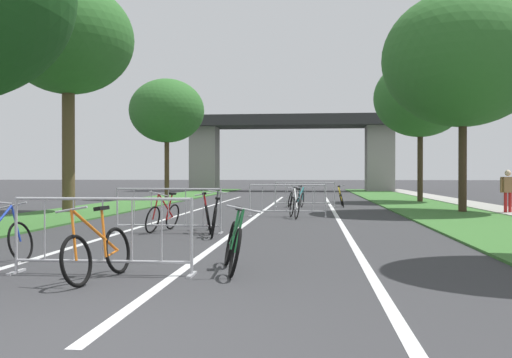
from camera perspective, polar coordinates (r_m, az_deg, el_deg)
ground_plane at (r=4.77m, az=-17.99°, el=-16.09°), size 300.00×300.00×0.00m
grass_verge_left at (r=27.13m, az=-12.09°, el=-2.41°), size 3.34×52.81×0.05m
grass_verge_right at (r=26.24m, az=15.84°, el=-2.51°), size 3.34×52.81×0.05m
sidewalk_path_right at (r=26.78m, az=21.07°, el=-2.43°), size 1.61×52.81×0.08m
lane_stripe_center at (r=19.60m, az=0.31°, el=-3.54°), size 0.14×30.55×0.01m
lane_stripe_right_lane at (r=19.53m, az=8.03°, el=-3.56°), size 0.14×30.55×0.01m
lane_stripe_left_lane at (r=20.02m, az=-7.21°, el=-3.46°), size 0.14×30.55×0.01m
overpass_bridge at (r=47.98m, az=3.52°, el=4.27°), size 21.81×4.36×6.32m
tree_left_pine_near at (r=21.83m, az=-18.41°, el=13.18°), size 4.64×4.64×8.20m
tree_left_maple_mid at (r=32.41m, az=-8.98°, el=6.79°), size 4.21×4.21×6.76m
tree_right_cypress_far at (r=21.86m, az=20.13°, el=11.29°), size 5.70×5.70×7.92m
tree_right_oak_mid at (r=29.29m, az=16.23°, el=7.85°), size 4.55×4.55×7.10m
crowd_barrier_nearest at (r=8.00m, az=-15.20°, el=-5.57°), size 2.52×0.47×1.05m
crowd_barrier_second at (r=13.32m, az=-8.82°, el=-3.17°), size 2.52×0.44×1.05m
crowd_barrier_third at (r=18.35m, az=3.19°, el=-2.19°), size 2.52×0.47×1.05m
crowd_barrier_fourth at (r=23.76m, az=4.95°, el=-1.60°), size 2.52×0.44×1.05m
bicycle_red_0 at (r=13.53m, az=-4.91°, el=-3.75°), size 0.67×1.74×0.95m
bicycle_white_1 at (r=17.83m, az=3.92°, el=-2.73°), size 0.45×1.60×0.95m
bicycle_teal_2 at (r=23.25m, az=4.46°, el=-2.05°), size 0.54×1.61×0.94m
bicycle_yellow_4 at (r=24.30m, az=8.58°, el=-1.95°), size 0.54×1.60×0.93m
bicycle_silver_5 at (r=24.20m, az=3.67°, el=-1.94°), size 0.52×1.67×0.96m
bicycle_black_6 at (r=12.56m, az=-4.25°, el=-4.08°), size 0.47×1.62×1.02m
bicycle_orange_7 at (r=7.62m, az=-15.65°, el=-7.09°), size 0.61×1.63×0.98m
bicycle_green_8 at (r=7.97m, az=-2.33°, el=-6.67°), size 0.70×1.70×0.96m
bicycle_red_10 at (r=13.72m, az=-9.32°, el=-3.71°), size 0.53×1.63×0.98m
pedestrian_with_backpack at (r=21.15m, az=24.05°, el=-0.79°), size 0.55×0.34×1.53m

